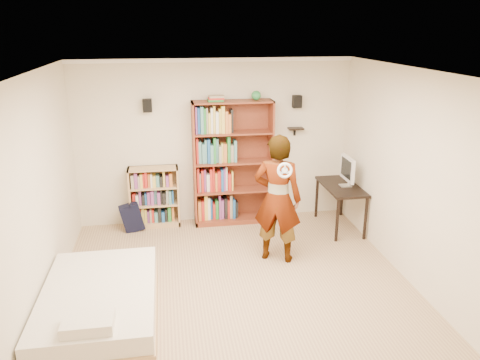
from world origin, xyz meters
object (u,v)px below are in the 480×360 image
Objects in this scene: daybed at (100,302)px; person at (277,199)px; computer_desk at (340,207)px; tall_bookshelf at (233,163)px; low_bookshelf at (154,197)px.

person is at bearing 27.50° from daybed.
computer_desk is 1.65m from person.
tall_bookshelf is 1.08× the size of daybed.
person is (-1.28, -0.89, 0.55)m from computer_desk.
daybed is at bearing -125.76° from tall_bookshelf.
daybed is (-3.57, -2.09, -0.08)m from computer_desk.
computer_desk is 0.59× the size of person.
computer_desk is (2.99, -0.57, -0.14)m from low_bookshelf.
daybed is 2.66m from person.
low_bookshelf reaches higher than daybed.
computer_desk is at bearing -17.46° from tall_bookshelf.
computer_desk is 4.14m from daybed.
daybed is at bearing 51.73° from person.
tall_bookshelf reaches higher than low_bookshelf.
tall_bookshelf reaches higher than person.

